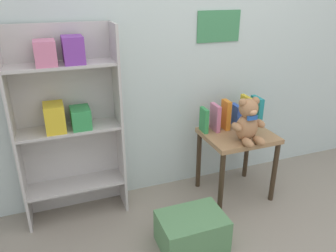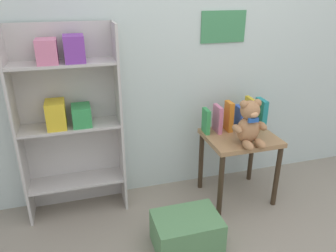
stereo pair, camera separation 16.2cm
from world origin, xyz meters
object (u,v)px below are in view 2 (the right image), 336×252
teddy_bear (249,124)px  book_standing_green (206,121)px  book_standing_teal (261,113)px  book_standing_yellow (249,113)px  bookshelf_side (69,113)px  storage_bin (187,232)px  book_standing_orange (229,116)px  book_standing_blue (239,118)px  display_table (239,146)px  book_standing_pink (218,119)px

teddy_bear → book_standing_green: 0.35m
book_standing_teal → book_standing_yellow: bearing=172.1°
bookshelf_side → book_standing_teal: bookshelf_side is taller
book_standing_yellow → book_standing_teal: 0.10m
storage_bin → teddy_bear: bearing=27.9°
teddy_bear → book_standing_orange: bearing=97.5°
book_standing_green → book_standing_blue: bearing=1.7°
display_table → book_standing_orange: (-0.05, 0.13, 0.21)m
display_table → teddy_bear: size_ratio=1.65×
book_standing_blue → book_standing_teal: size_ratio=0.80×
book_standing_pink → bookshelf_side: bearing=175.9°
book_standing_pink → teddy_bear: bearing=-62.7°
book_standing_orange → storage_bin: (-0.54, -0.56, -0.56)m
book_standing_orange → book_standing_yellow: (0.19, 0.02, 0.00)m
bookshelf_side → storage_bin: (0.67, -0.66, -0.67)m
bookshelf_side → book_standing_blue: bookshelf_side is taller
bookshelf_side → book_standing_green: bearing=-5.2°
book_standing_blue → bookshelf_side: bearing=178.2°
book_standing_green → display_table: bearing=-26.7°
book_standing_orange → storage_bin: book_standing_orange is taller
display_table → book_standing_orange: bearing=110.9°
book_standing_green → book_standing_blue: (0.29, -0.00, -0.00)m
book_standing_pink → book_standing_teal: bearing=0.4°
bookshelf_side → book_standing_green: bookshelf_side is taller
storage_bin → book_standing_teal: bearing=34.3°
bookshelf_side → book_standing_pink: 1.13m
book_standing_yellow → book_standing_blue: bearing=-171.4°
bookshelf_side → teddy_bear: size_ratio=4.20×
display_table → teddy_bear: teddy_bear is taller
teddy_bear → book_standing_teal: size_ratio=1.43×
book_standing_pink → book_standing_yellow: 0.29m
book_standing_yellow → teddy_bear: bearing=-117.8°
book_standing_blue → book_standing_yellow: bearing=9.2°
storage_bin → display_table: bearing=36.8°
book_standing_orange → book_standing_yellow: size_ratio=0.96×
teddy_bear → book_standing_orange: (-0.03, 0.26, -0.03)m
book_standing_yellow → book_standing_teal: book_standing_yellow is taller
book_standing_green → book_standing_teal: 0.48m
display_table → book_standing_blue: (0.05, 0.13, 0.19)m
book_standing_green → book_standing_teal: size_ratio=0.83×
book_standing_green → book_standing_yellow: size_ratio=0.78×
book_standing_pink → book_standing_teal: book_standing_teal is taller
book_standing_yellow → book_standing_green: bearing=-176.9°
book_standing_yellow → storage_bin: (-0.73, -0.58, -0.56)m
book_standing_green → book_standing_pink: book_standing_pink is taller
display_table → book_standing_yellow: bearing=44.6°
book_standing_orange → book_standing_blue: (0.10, 0.00, -0.03)m
display_table → book_standing_pink: bearing=138.6°
book_standing_green → book_standing_yellow: (0.38, 0.01, 0.03)m
book_standing_yellow → display_table: bearing=-133.8°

